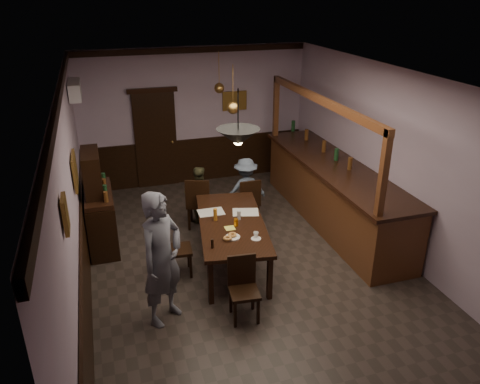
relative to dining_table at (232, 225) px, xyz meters
name	(u,v)px	position (x,y,z in m)	size (l,w,h in m)	color
room	(254,185)	(0.24, -0.35, 0.81)	(5.01, 8.01, 3.01)	#2D2621
dining_table	(232,225)	(0.00, 0.00, 0.00)	(1.35, 2.34, 0.75)	black
chair_far_left	(198,201)	(-0.24, 1.33, -0.14)	(0.55, 0.55, 1.00)	black
chair_far_right	(248,200)	(0.67, 1.18, -0.18)	(0.41, 0.41, 0.93)	black
chair_near	(243,285)	(-0.23, -1.31, -0.20)	(0.42, 0.42, 0.89)	black
chair_side	(173,246)	(-0.95, -0.05, -0.18)	(0.43, 0.43, 0.92)	black
person_standing	(162,259)	(-1.24, -1.06, 0.25)	(0.68, 0.45, 1.86)	slate
person_seated_left	(198,195)	(-0.18, 1.60, -0.13)	(0.54, 0.42, 1.11)	#4B4A2D
person_seated_right	(246,189)	(0.70, 1.45, -0.07)	(0.79, 0.45, 1.22)	slate
newspaper_left	(211,212)	(-0.23, 0.41, 0.07)	(0.42, 0.30, 0.01)	silver
newspaper_right	(246,212)	(0.31, 0.25, 0.07)	(0.42, 0.30, 0.01)	silver
napkin	(230,228)	(-0.09, -0.20, 0.07)	(0.15, 0.15, 0.00)	#EDE657
saucer	(256,239)	(0.19, -0.63, 0.07)	(0.15, 0.15, 0.01)	white
coffee_cup	(256,234)	(0.20, -0.59, 0.11)	(0.08, 0.08, 0.07)	white
pastry_plate	(233,237)	(-0.13, -0.49, 0.07)	(0.22, 0.22, 0.01)	white
pastry_ring_a	(228,238)	(-0.22, -0.54, 0.10)	(0.13, 0.13, 0.04)	#C68C47
pastry_ring_b	(232,235)	(-0.12, -0.46, 0.10)	(0.13, 0.13, 0.04)	#C68C47
soda_can	(236,222)	(0.02, -0.16, 0.12)	(0.07, 0.07, 0.12)	orange
beer_glass	(215,215)	(-0.23, 0.13, 0.16)	(0.06, 0.06, 0.20)	#BF721E
water_glass	(239,215)	(0.13, 0.05, 0.14)	(0.06, 0.06, 0.15)	silver
pepper_mill	(212,244)	(-0.49, -0.69, 0.13)	(0.04, 0.04, 0.14)	black
sideboard	(99,209)	(-1.97, 1.23, 0.00)	(0.46, 1.29, 1.71)	black
bar_counter	(333,192)	(2.23, 0.84, -0.07)	(1.01, 4.34, 2.43)	#502715
door_back	(156,141)	(-0.66, 3.60, 0.36)	(0.90, 0.06, 2.10)	black
ac_unit	(75,90)	(-2.14, 2.55, 1.76)	(0.20, 0.85, 0.30)	white
picture_left_small	(65,214)	(-2.22, -1.95, 1.46)	(0.04, 0.28, 0.36)	olive
picture_left_large	(75,171)	(-2.22, 0.45, 1.01)	(0.04, 0.62, 0.48)	olive
picture_back	(235,101)	(1.14, 3.61, 1.11)	(0.55, 0.04, 0.42)	olive
pendant_iron	(238,137)	(-0.13, -0.79, 1.69)	(0.56, 0.56, 0.73)	black
pendant_brass_mid	(233,108)	(0.34, 1.02, 1.61)	(0.20, 0.20, 0.81)	#BF8C3F
pendant_brass_far	(219,88)	(0.54, 2.65, 1.61)	(0.20, 0.20, 0.81)	#BF8C3F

